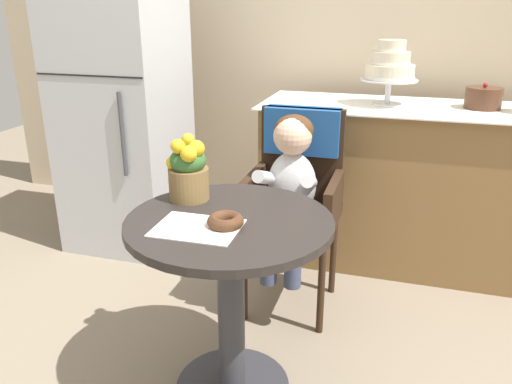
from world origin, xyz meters
name	(u,v)px	position (x,y,z in m)	size (l,w,h in m)	color
back_wall	(326,14)	(0.00, 1.85, 1.35)	(4.80, 0.10, 2.70)	#C1AD8E
cafe_table	(231,273)	(0.00, 0.00, 0.51)	(0.72, 0.72, 0.72)	#282321
wicker_chair	(298,177)	(0.08, 0.74, 0.64)	(0.42, 0.45, 0.95)	#332114
seated_child	(290,180)	(0.08, 0.58, 0.68)	(0.27, 0.32, 0.73)	silver
paper_napkin	(197,228)	(-0.07, -0.11, 0.72)	(0.28, 0.21, 0.00)	white
donut_front	(225,220)	(0.01, -0.07, 0.74)	(0.12, 0.12, 0.04)	#4C2D19
flower_vase	(188,170)	(-0.21, 0.14, 0.83)	(0.15, 0.15, 0.24)	brown
display_counter	(400,185)	(0.55, 1.30, 0.45)	(1.56, 0.62, 0.90)	olive
tiered_cake_stand	(390,67)	(0.44, 1.30, 1.10)	(0.30, 0.30, 0.34)	silver
round_layer_cake	(483,98)	(0.92, 1.35, 0.95)	(0.18, 0.18, 0.13)	#4C2D1E
refrigerator	(122,106)	(-1.05, 1.10, 0.85)	(0.64, 0.63, 1.70)	#B7BABF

